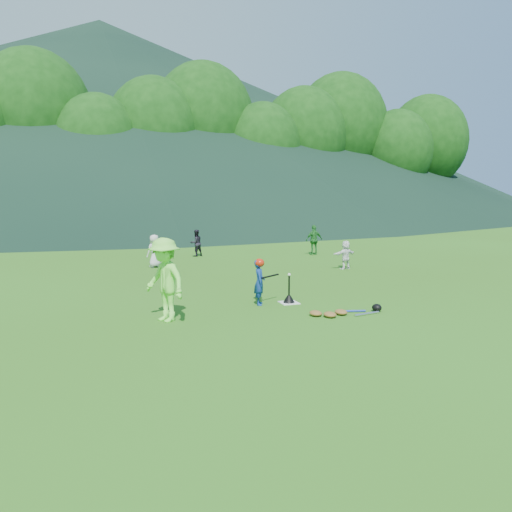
# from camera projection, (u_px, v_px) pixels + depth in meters

# --- Properties ---
(ground) EXTENTS (120.00, 120.00, 0.00)m
(ground) POSITION_uv_depth(u_px,v_px,m) (289.00, 303.00, 12.72)
(ground) COLOR #306016
(ground) RESTS_ON ground
(home_plate) EXTENTS (0.45, 0.45, 0.02)m
(home_plate) POSITION_uv_depth(u_px,v_px,m) (289.00, 303.00, 12.72)
(home_plate) COLOR silver
(home_plate) RESTS_ON ground
(baseball) EXTENTS (0.08, 0.08, 0.08)m
(baseball) POSITION_uv_depth(u_px,v_px,m) (289.00, 275.00, 12.62)
(baseball) COLOR white
(baseball) RESTS_ON batting_tee
(batter_child) EXTENTS (0.39, 0.48, 1.14)m
(batter_child) POSITION_uv_depth(u_px,v_px,m) (259.00, 282.00, 12.48)
(batter_child) COLOR navy
(batter_child) RESTS_ON ground
(adult_coach) EXTENTS (1.15, 1.37, 1.84)m
(adult_coach) POSITION_uv_depth(u_px,v_px,m) (165.00, 280.00, 10.87)
(adult_coach) COLOR #7CF648
(adult_coach) RESTS_ON ground
(fielder_a) EXTENTS (0.71, 0.60, 1.22)m
(fielder_a) POSITION_uv_depth(u_px,v_px,m) (154.00, 251.00, 18.51)
(fielder_a) COLOR beige
(fielder_a) RESTS_ON ground
(fielder_b) EXTENTS (0.68, 0.60, 1.16)m
(fielder_b) POSITION_uv_depth(u_px,v_px,m) (196.00, 243.00, 21.59)
(fielder_b) COLOR black
(fielder_b) RESTS_ON ground
(fielder_c) EXTENTS (0.78, 0.33, 1.33)m
(fielder_c) POSITION_uv_depth(u_px,v_px,m) (314.00, 240.00, 22.08)
(fielder_c) COLOR #227329
(fielder_c) RESTS_ON ground
(fielder_d) EXTENTS (1.01, 0.51, 1.04)m
(fielder_d) POSITION_uv_depth(u_px,v_px,m) (346.00, 255.00, 18.14)
(fielder_d) COLOR white
(fielder_d) RESTS_ON ground
(batting_tee) EXTENTS (0.30, 0.30, 0.68)m
(batting_tee) POSITION_uv_depth(u_px,v_px,m) (289.00, 298.00, 12.70)
(batting_tee) COLOR black
(batting_tee) RESTS_ON home_plate
(batter_gear) EXTENTS (0.71, 0.33, 0.50)m
(batter_gear) POSITION_uv_depth(u_px,v_px,m) (260.00, 264.00, 12.43)
(batter_gear) COLOR red
(batter_gear) RESTS_ON ground
(equipment_pile) EXTENTS (1.80, 0.58, 0.19)m
(equipment_pile) POSITION_uv_depth(u_px,v_px,m) (341.00, 312.00, 11.51)
(equipment_pile) COLOR olive
(equipment_pile) RESTS_ON ground
(outfield_fence) EXTENTS (70.07, 0.08, 1.33)m
(outfield_fence) POSITION_uv_depth(u_px,v_px,m) (146.00, 218.00, 38.77)
(outfield_fence) COLOR gray
(outfield_fence) RESTS_ON ground
(tree_line) EXTENTS (70.04, 11.40, 14.82)m
(tree_line) POSITION_uv_depth(u_px,v_px,m) (137.00, 128.00, 43.29)
(tree_line) COLOR #382314
(tree_line) RESTS_ON ground
(distant_hills) EXTENTS (155.00, 140.00, 32.00)m
(distant_hills) POSITION_uv_depth(u_px,v_px,m) (57.00, 118.00, 84.57)
(distant_hills) COLOR black
(distant_hills) RESTS_ON ground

